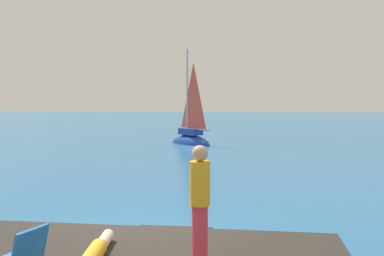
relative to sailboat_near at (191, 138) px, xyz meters
The scene contains 4 objects.
ground_plane 18.37m from the sailboat_near, 87.08° to the right, with size 160.00×160.00×0.00m, color #236093.
sailboat_near is the anchor object (origin of this frame).
person_sunbather 20.80m from the sailboat_near, 87.81° to the right, with size 0.34×1.76×0.25m.
person_standing 20.77m from the sailboat_near, 83.82° to the right, with size 0.28×0.28×1.62m.
Camera 1 is at (1.77, -8.16, 2.82)m, focal length 41.29 mm.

